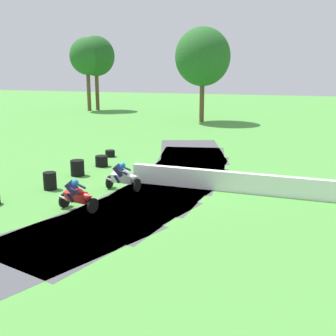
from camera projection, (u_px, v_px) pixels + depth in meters
name	position (u px, v px, depth m)	size (l,w,h in m)	color
ground_plane	(172.00, 185.00, 20.31)	(120.00, 120.00, 0.00)	#4C933D
track_asphalt	(157.00, 184.00, 20.55)	(7.91, 25.06, 0.01)	#47474C
safety_barrier	(285.00, 187.00, 18.49)	(0.30, 14.05, 0.90)	white
motorcycle_lead_red	(78.00, 195.00, 16.65)	(1.70, 1.06, 1.43)	black
motorcycle_chase_white	(123.00, 177.00, 19.35)	(1.70, 0.91, 1.43)	black
tire_stack_mid_a	(50.00, 181.00, 19.58)	(0.59, 0.59, 0.80)	black
tire_stack_mid_b	(77.00, 168.00, 21.98)	(0.69, 0.69, 0.80)	black
tire_stack_far	(102.00, 161.00, 23.95)	(0.69, 0.69, 0.60)	black
tire_stack_extra_a	(110.00, 153.00, 26.44)	(0.58, 0.58, 0.40)	black
tree_far_left	(203.00, 57.00, 40.45)	(5.18, 5.18, 8.85)	brown
tree_far_right	(87.00, 56.00, 50.16)	(4.07, 4.07, 8.46)	brown
tree_mid_rise	(96.00, 56.00, 50.68)	(4.38, 4.38, 8.63)	brown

